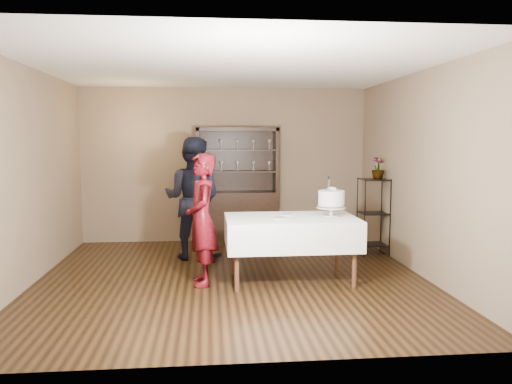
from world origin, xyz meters
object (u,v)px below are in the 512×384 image
Objects in this scene: man at (193,198)px; cake_table at (291,232)px; woman at (202,219)px; cake at (331,200)px; plant_etagere at (373,213)px; potted_plant at (378,168)px; china_hutch at (237,205)px.

cake_table is at bearing 149.17° from man.
woman is 3.17× the size of cake.
plant_etagere is 2.33× the size of cake.
potted_plant is (2.86, -0.01, 0.44)m from man.
man is at bearing 143.61° from cake.
plant_etagere is at bearing -163.43° from man.
china_hutch reaches higher than cake.
man is 3.57× the size of cake.
woman is 0.89× the size of man.
cake is at bearing -66.24° from china_hutch.
man is (-2.82, -0.03, 0.27)m from plant_etagere.
china_hutch reaches higher than man.
cake is (1.64, 0.07, 0.21)m from woman.
potted_plant is (0.04, -0.04, 0.71)m from plant_etagere.
china_hutch is 2.33m from plant_etagere.
cake is at bearing 2.95° from cake_table.
man is (-1.27, 1.35, 0.29)m from cake_table.
cake_table is 2.20m from potted_plant.
china_hutch is at bearing 152.75° from potted_plant.
man is at bearing 179.22° from woman.
plant_etagere is 0.73× the size of cake_table.
cake_table is 3.20× the size of cake.
cake is at bearing -128.80° from potted_plant.
man is at bearing -124.17° from china_hutch.
plant_etagere is at bearing -26.83° from china_hutch.
china_hutch is at bearing 159.66° from woman.
woman is at bearing -151.74° from plant_etagere.
woman reaches higher than cake.
cake is (-1.02, -1.36, 0.38)m from plant_etagere.
china_hutch is at bearing 153.17° from plant_etagere.
china_hutch is 1.09× the size of man.
china_hutch is 1.22× the size of woman.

